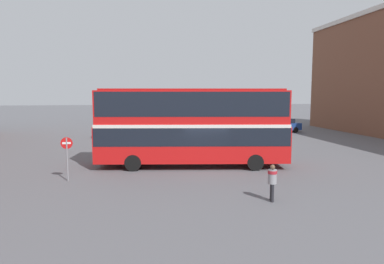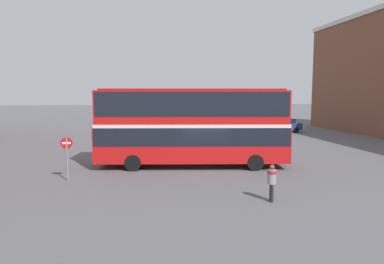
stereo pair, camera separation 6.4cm
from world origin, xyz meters
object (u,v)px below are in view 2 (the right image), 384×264
(parked_car_kerb_near, at_px, (118,130))
(parked_car_kerb_far, at_px, (282,125))
(no_entry_sign, at_px, (67,152))
(pedestrian_foreground, at_px, (272,179))
(double_decker_bus, at_px, (192,123))

(parked_car_kerb_near, relative_size, parked_car_kerb_far, 1.07)
(no_entry_sign, bearing_deg, pedestrian_foreground, -28.01)
(parked_car_kerb_near, height_order, parked_car_kerb_far, parked_car_kerb_far)
(parked_car_kerb_near, bearing_deg, double_decker_bus, -74.57)
(double_decker_bus, distance_m, no_entry_sign, 7.37)
(parked_car_kerb_far, xyz_separation_m, no_entry_sign, (-20.13, -19.29, 0.70))
(parked_car_kerb_near, bearing_deg, no_entry_sign, -98.63)
(double_decker_bus, bearing_deg, parked_car_kerb_near, 117.21)
(parked_car_kerb_far, bearing_deg, no_entry_sign, 35.07)
(double_decker_bus, relative_size, pedestrian_foreground, 7.55)
(parked_car_kerb_near, distance_m, parked_car_kerb_far, 18.59)
(pedestrian_foreground, xyz_separation_m, parked_car_kerb_near, (-7.42, 22.55, -0.17))
(pedestrian_foreground, bearing_deg, no_entry_sign, -12.58)
(pedestrian_foreground, height_order, parked_car_kerb_near, pedestrian_foreground)
(parked_car_kerb_near, relative_size, no_entry_sign, 2.11)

